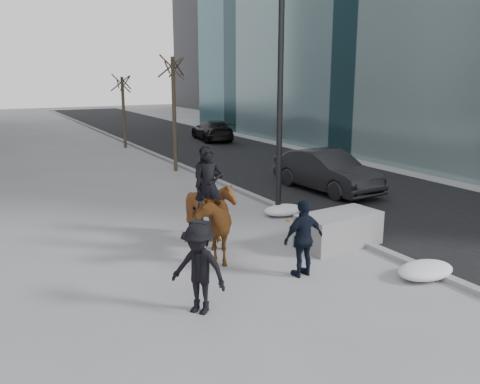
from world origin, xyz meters
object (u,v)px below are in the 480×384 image
mounted_right (210,203)px  mounted_left (211,218)px  planter (339,229)px  car_near (327,171)px

mounted_right → mounted_left: bearing=-113.2°
planter → mounted_left: bearing=166.0°
car_near → mounted_right: bearing=-157.2°
mounted_left → planter: bearing=-14.0°
car_near → mounted_left: 8.21m
mounted_left → mounted_right: mounted_left is taller
planter → mounted_right: size_ratio=0.87×
car_near → mounted_left: (-6.93, -4.40, 0.22)m
planter → car_near: size_ratio=0.46×
mounted_right → car_near: bearing=26.3°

